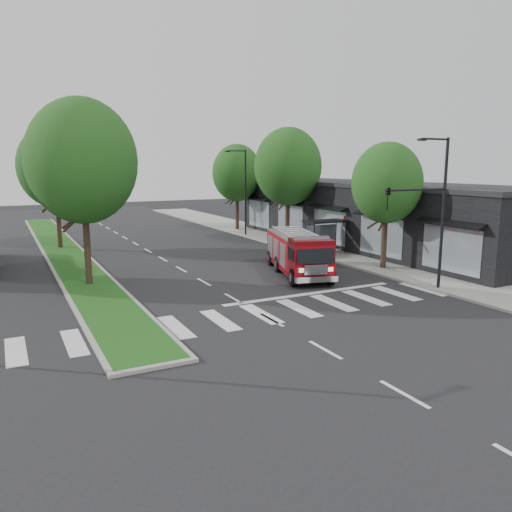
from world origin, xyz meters
The scene contains 13 objects.
ground centered at (0.00, 0.00, 0.00)m, with size 140.00×140.00×0.00m, color black.
sidewalk_right centered at (12.50, 10.00, 0.07)m, with size 5.00×80.00×0.15m, color gray.
median centered at (-6.00, 18.00, 0.08)m, with size 3.00×50.00×0.15m.
storefront_row centered at (17.00, 10.00, 2.50)m, with size 8.00×30.00×5.00m, color black.
bus_shelter centered at (11.20, 8.15, 2.04)m, with size 3.20×1.60×2.61m.
tree_right_near centered at (11.50, 2.00, 5.51)m, with size 4.40×4.40×8.05m.
tree_right_mid centered at (11.50, 14.00, 6.49)m, with size 5.60×5.60×9.72m.
tree_right_far centered at (11.50, 24.00, 5.84)m, with size 5.00×5.00×8.73m.
tree_median_near centered at (-6.00, 6.00, 6.81)m, with size 5.80×5.80×10.16m.
tree_median_far centered at (-6.00, 20.00, 6.49)m, with size 5.60×5.60×9.72m.
streetlight_right_near centered at (9.61, -3.50, 4.67)m, with size 4.08×0.22×8.00m.
streetlight_right_far centered at (10.35, 20.00, 4.48)m, with size 2.11×0.20×8.00m.
fire_engine centered at (5.92, 3.37, 1.31)m, with size 4.51×8.22×2.73m.
Camera 1 is at (-10.11, -22.13, 6.61)m, focal length 35.00 mm.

